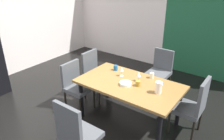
{
  "coord_description": "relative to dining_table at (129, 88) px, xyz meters",
  "views": [
    {
      "loc": [
        2.28,
        -2.29,
        2.42
      ],
      "look_at": [
        0.25,
        0.47,
        0.85
      ],
      "focal_mm": 35.0,
      "sensor_mm": 36.0,
      "label": 1
    }
  ],
  "objects": [
    {
      "name": "chair_right_far",
      "position": [
        0.99,
        0.27,
        -0.1
      ],
      "size": [
        0.44,
        0.44,
        1.0
      ],
      "rotation": [
        0.0,
        0.0,
        1.57
      ],
      "color": "#4D5054",
      "rests_on": "ground_plane"
    },
    {
      "name": "pitcher_west",
      "position": [
        0.52,
        -0.01,
        0.18
      ],
      "size": [
        0.12,
        0.1,
        0.19
      ],
      "color": "silver",
      "rests_on": "dining_table"
    },
    {
      "name": "chair_head_far",
      "position": [
        -0.01,
        1.24,
        -0.12
      ],
      "size": [
        0.44,
        0.45,
        0.93
      ],
      "rotation": [
        0.0,
        0.0,
        3.14
      ],
      "color": "#4D5054",
      "rests_on": "ground_plane"
    },
    {
      "name": "chair_left_near",
      "position": [
        -0.98,
        -0.27,
        -0.13
      ],
      "size": [
        0.45,
        0.44,
        0.92
      ],
      "rotation": [
        0.0,
        0.0,
        -1.57
      ],
      "color": "#4D5054",
      "rests_on": "ground_plane"
    },
    {
      "name": "dining_table",
      "position": [
        0.0,
        0.0,
        0.0
      ],
      "size": [
        1.69,
        0.97,
        0.73
      ],
      "color": "olive",
      "rests_on": "ground_plane"
    },
    {
      "name": "wine_glass_north",
      "position": [
        0.08,
        0.15,
        0.21
      ],
      "size": [
        0.07,
        0.07,
        0.17
      ],
      "color": "silver",
      "rests_on": "dining_table"
    },
    {
      "name": "cup_front",
      "position": [
        -0.48,
        0.28,
        0.13
      ],
      "size": [
        0.08,
        0.08,
        0.09
      ],
      "primitive_type": "cylinder",
      "color": "#1D5692",
      "rests_on": "dining_table"
    },
    {
      "name": "chair_head_near",
      "position": [
        0.0,
        -1.25,
        -0.09
      ],
      "size": [
        0.44,
        0.44,
        1.03
      ],
      "color": "#4D5054",
      "rests_on": "ground_plane"
    },
    {
      "name": "cup_left",
      "position": [
        0.21,
        0.39,
        0.13
      ],
      "size": [
        0.07,
        0.07,
        0.09
      ],
      "primitive_type": "cylinder",
      "color": "silver",
      "rests_on": "dining_table"
    },
    {
      "name": "wine_glass_rear",
      "position": [
        -0.26,
        0.15,
        0.21
      ],
      "size": [
        0.07,
        0.07,
        0.17
      ],
      "color": "silver",
      "rests_on": "dining_table"
    },
    {
      "name": "ground_plane",
      "position": [
        -0.64,
        -0.44,
        -0.66
      ],
      "size": [
        5.71,
        6.14,
        0.02
      ],
      "primitive_type": "cube",
      "color": "black"
    },
    {
      "name": "back_panel_interior",
      "position": [
        -2.02,
        2.58,
        0.72
      ],
      "size": [
        2.94,
        0.1,
        2.74
      ],
      "primitive_type": "cube",
      "color": "silver",
      "rests_on": "ground_plane"
    },
    {
      "name": "chair_left_far",
      "position": [
        -0.99,
        0.27,
        -0.11
      ],
      "size": [
        0.45,
        0.44,
        0.98
      ],
      "rotation": [
        0.0,
        0.0,
        -1.57
      ],
      "color": "#4D5054",
      "rests_on": "ground_plane"
    },
    {
      "name": "serving_bowl_corner",
      "position": [
        -0.02,
        -0.09,
        0.11
      ],
      "size": [
        0.19,
        0.19,
        0.05
      ],
      "primitive_type": "cylinder",
      "color": "white",
      "rests_on": "dining_table"
    },
    {
      "name": "cup_south",
      "position": [
        0.16,
        0.0,
        0.13
      ],
      "size": [
        0.08,
        0.08,
        0.09
      ],
      "primitive_type": "cylinder",
      "color": "#A7832B",
      "rests_on": "dining_table"
    }
  ]
}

